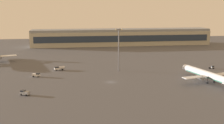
{
  "coord_description": "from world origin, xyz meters",
  "views": [
    {
      "loc": [
        -18.67,
        -138.86,
        39.03
      ],
      "look_at": [
        5.12,
        33.08,
        4.0
      ],
      "focal_mm": 44.44,
      "sensor_mm": 36.0,
      "label": 1
    }
  ],
  "objects_px": {
    "airplane_far_stand": "(209,75)",
    "pushback_tug": "(212,67)",
    "baggage_tractor": "(25,93)",
    "fuel_truck": "(59,68)",
    "apron_light_east": "(119,47)",
    "maintenance_van": "(36,75)"
  },
  "relations": [
    {
      "from": "airplane_far_stand",
      "to": "pushback_tug",
      "type": "height_order",
      "value": "airplane_far_stand"
    },
    {
      "from": "baggage_tractor",
      "to": "fuel_truck",
      "type": "xyz_separation_m",
      "value": [
        12.72,
        47.96,
        0.19
      ]
    },
    {
      "from": "baggage_tractor",
      "to": "fuel_truck",
      "type": "relative_size",
      "value": 0.7
    },
    {
      "from": "airplane_far_stand",
      "to": "baggage_tractor",
      "type": "relative_size",
      "value": 8.65
    },
    {
      "from": "airplane_far_stand",
      "to": "apron_light_east",
      "type": "distance_m",
      "value": 54.34
    },
    {
      "from": "airplane_far_stand",
      "to": "fuel_truck",
      "type": "height_order",
      "value": "airplane_far_stand"
    },
    {
      "from": "fuel_truck",
      "to": "maintenance_van",
      "type": "relative_size",
      "value": 1.47
    },
    {
      "from": "pushback_tug",
      "to": "apron_light_east",
      "type": "bearing_deg",
      "value": -83.16
    },
    {
      "from": "airplane_far_stand",
      "to": "apron_light_east",
      "type": "xyz_separation_m",
      "value": [
        -42.08,
        32.61,
        10.93
      ]
    },
    {
      "from": "baggage_tractor",
      "to": "fuel_truck",
      "type": "bearing_deg",
      "value": 13.35
    },
    {
      "from": "airplane_far_stand",
      "to": "apron_light_east",
      "type": "relative_size",
      "value": 1.53
    },
    {
      "from": "baggage_tractor",
      "to": "maintenance_van",
      "type": "distance_m",
      "value": 32.91
    },
    {
      "from": "maintenance_van",
      "to": "pushback_tug",
      "type": "height_order",
      "value": "maintenance_van"
    },
    {
      "from": "airplane_far_stand",
      "to": "fuel_truck",
      "type": "bearing_deg",
      "value": 140.01
    },
    {
      "from": "maintenance_van",
      "to": "baggage_tractor",
      "type": "bearing_deg",
      "value": 11.3
    },
    {
      "from": "airplane_far_stand",
      "to": "baggage_tractor",
      "type": "distance_m",
      "value": 91.73
    },
    {
      "from": "fuel_truck",
      "to": "maintenance_van",
      "type": "bearing_deg",
      "value": 132.02
    },
    {
      "from": "airplane_far_stand",
      "to": "fuel_truck",
      "type": "xyz_separation_m",
      "value": [
        -78.54,
        39.03,
        -2.52
      ]
    },
    {
      "from": "fuel_truck",
      "to": "pushback_tug",
      "type": "height_order",
      "value": "fuel_truck"
    },
    {
      "from": "maintenance_van",
      "to": "apron_light_east",
      "type": "bearing_deg",
      "value": 113.06
    },
    {
      "from": "airplane_far_stand",
      "to": "pushback_tug",
      "type": "distance_m",
      "value": 34.8
    },
    {
      "from": "airplane_far_stand",
      "to": "apron_light_east",
      "type": "bearing_deg",
      "value": 128.66
    }
  ]
}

